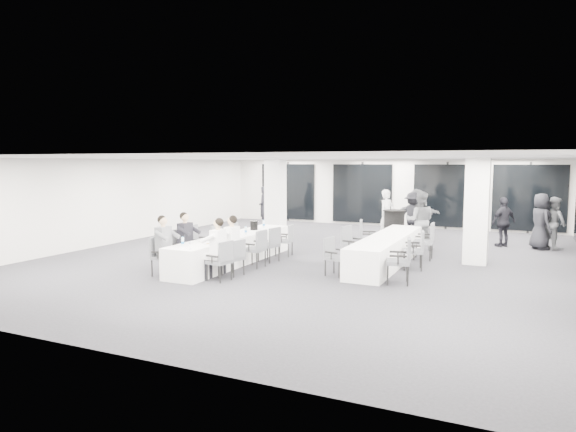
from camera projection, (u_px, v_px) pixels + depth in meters
The scene contains 43 objects.
room at pixel (357, 207), 15.00m from camera, with size 14.04×16.04×2.84m.
column_left at pixel (275, 198), 18.41m from camera, with size 0.60×0.60×2.80m, color silver.
column_right at pixel (477, 211), 13.51m from camera, with size 0.60×0.60×2.80m, color silver.
banquet_table_main at pixel (233, 249), 13.65m from camera, with size 0.90×5.00×0.75m, color white.
banquet_table_side at pixel (387, 250), 13.55m from camera, with size 0.90×5.00×0.75m, color white.
cocktail_table at pixel (394, 226), 17.34m from camera, with size 0.77×0.77×1.07m.
chair_main_left_near at pixel (160, 253), 12.18m from camera, with size 0.54×0.57×0.92m.
chair_main_left_second at pixel (182, 246), 12.97m from camera, with size 0.54×0.59×0.99m.
chair_main_left_mid at pixel (198, 242), 13.59m from camera, with size 0.57×0.62×1.02m.
chair_main_left_fourth at pixel (220, 239), 14.55m from camera, with size 0.49×0.54×0.90m.
chair_main_left_far at pixel (237, 235), 15.43m from camera, with size 0.48×0.52×0.87m.
chair_main_right_near at pixel (222, 258), 11.58m from camera, with size 0.53×0.57×0.92m.
chair_main_right_second at pixel (235, 255), 12.12m from camera, with size 0.51×0.54×0.87m.
chair_main_right_mid at pixel (257, 246), 13.09m from camera, with size 0.52×0.57×0.96m.
chair_main_right_fourth at pixel (271, 242), 13.81m from camera, with size 0.57×0.60×0.94m.
chair_main_right_far at pixel (287, 238), 14.72m from camera, with size 0.51×0.55×0.90m.
chair_side_left_near at pixel (334, 254), 12.19m from camera, with size 0.54×0.57×0.90m.
chair_side_left_mid at pixel (351, 243), 13.43m from camera, with size 0.61×0.64×1.02m.
chair_side_left_far at pixel (366, 236), 14.69m from camera, with size 0.64×0.66×1.03m.
chair_side_right_near at pixel (402, 258), 11.32m from camera, with size 0.62×0.65×1.02m.
chair_side_right_mid at pixel (416, 248), 12.83m from camera, with size 0.60×0.63×0.98m.
chair_side_right_far at pixel (427, 239), 14.13m from camera, with size 0.54×0.60×1.02m.
seated_guest_a at pixel (166, 242), 12.10m from camera, with size 0.50×0.38×1.44m.
seated_guest_b at pixel (187, 237), 12.87m from camera, with size 0.50×0.38×1.44m.
seated_guest_c at pixel (216, 245), 11.63m from camera, with size 0.50×0.38×1.44m.
seated_guest_d at pixel (230, 241), 12.17m from camera, with size 0.50×0.38×1.44m.
standing_guest_a at pixel (387, 211), 17.89m from camera, with size 0.72×0.58×1.96m, color white.
standing_guest_b at pixel (420, 217), 15.77m from camera, with size 0.98×0.60×2.03m, color #5A5D61.
standing_guest_c at pixel (413, 212), 17.99m from camera, with size 1.20×0.61×1.86m, color black.
standing_guest_d at pixel (504, 219), 16.29m from camera, with size 1.06×0.59×1.80m, color black.
standing_guest_e at pixel (541, 218), 15.79m from camera, with size 0.95×0.58×1.96m, color black.
standing_guest_f at pixel (417, 210), 18.14m from camera, with size 1.83×0.70×1.99m, color #5A5D61.
standing_guest_g at pixel (264, 204), 21.16m from camera, with size 0.71×0.57×1.94m, color black.
standing_guest_h at pixel (554, 219), 15.87m from camera, with size 0.89×0.54×1.84m, color #5A5D61.
ice_bucket_near at pixel (214, 235), 12.82m from camera, with size 0.22×0.22×0.25m, color black.
ice_bucket_far at pixel (254, 225), 14.72m from camera, with size 0.23×0.23×0.26m, color black.
water_bottle_a at pixel (183, 242), 11.84m from camera, with size 0.07×0.07×0.21m, color silver.
water_bottle_b at pixel (246, 231), 13.79m from camera, with size 0.07×0.07×0.21m, color silver.
water_bottle_c at pixel (264, 224), 15.18m from camera, with size 0.07×0.07×0.22m, color silver.
plate_a at pixel (203, 242), 12.45m from camera, with size 0.22×0.22×0.03m.
plate_b at pixel (209, 244), 12.17m from camera, with size 0.22×0.22×0.03m.
plate_c at pixel (230, 237), 13.21m from camera, with size 0.19×0.19×0.03m.
wine_glass at pixel (190, 243), 11.42m from camera, with size 0.07×0.07×0.18m.
Camera 1 is at (5.30, -13.30, 2.69)m, focal length 32.00 mm.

